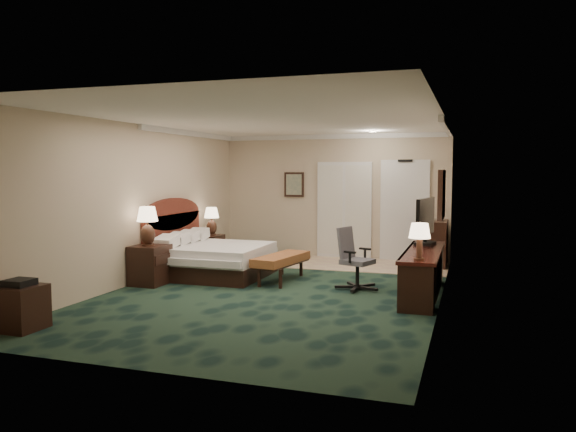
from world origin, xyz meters
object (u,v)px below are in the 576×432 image
(nightstand_far, at_px, (210,249))
(lamp_near, at_px, (148,226))
(bed, at_px, (215,260))
(bed_bench, at_px, (281,268))
(side_table, at_px, (20,308))
(tv, at_px, (425,222))
(nightstand_near, at_px, (150,265))
(minibar, at_px, (434,243))
(desk_chair, at_px, (358,259))
(lamp_far, at_px, (212,221))
(desk, at_px, (423,273))

(nightstand_far, distance_m, lamp_near, 2.49)
(bed, distance_m, bed_bench, 1.29)
(bed_bench, xyz_separation_m, side_table, (-2.01, -3.80, 0.04))
(bed_bench, relative_size, tv, 1.38)
(bed, xyz_separation_m, side_table, (-0.73, -3.86, -0.02))
(side_table, bearing_deg, lamp_near, 89.85)
(nightstand_near, relative_size, minibar, 0.72)
(desk_chair, height_order, minibar, desk_chair)
(lamp_far, bearing_deg, nightstand_far, -172.84)
(lamp_near, distance_m, minibar, 5.61)
(lamp_near, xyz_separation_m, desk_chair, (3.40, 0.73, -0.49))
(tv, bearing_deg, side_table, -128.13)
(nightstand_far, distance_m, desk_chair, 3.82)
(tv, xyz_separation_m, minibar, (0.02, 2.15, -0.62))
(bed, relative_size, side_table, 3.38)
(desk, bearing_deg, tv, 92.48)
(bed, xyz_separation_m, desk_chair, (2.68, -0.34, 0.21))
(side_table, height_order, tv, tv)
(lamp_far, xyz_separation_m, side_table, (-0.01, -5.19, -0.60))
(bed, height_order, side_table, bed)
(nightstand_far, xyz_separation_m, bed_bench, (2.04, -1.39, -0.06))
(nightstand_near, relative_size, desk_chair, 0.66)
(side_table, xyz_separation_m, minibar, (4.43, 6.20, 0.19))
(side_table, bearing_deg, lamp_far, 89.86)
(nightstand_near, relative_size, desk, 0.27)
(desk, height_order, desk_chair, desk_chair)
(lamp_near, height_order, desk, lamp_near)
(nightstand_near, distance_m, desk_chair, 3.47)
(side_table, distance_m, minibar, 7.62)
(bed, height_order, lamp_near, lamp_near)
(bed_bench, relative_size, desk_chair, 1.35)
(bed, distance_m, desk_chair, 2.71)
(nightstand_far, relative_size, lamp_near, 0.88)
(nightstand_near, relative_size, side_table, 1.24)
(nightstand_far, distance_m, tv, 4.65)
(nightstand_near, distance_m, lamp_far, 2.40)
(side_table, xyz_separation_m, tv, (4.41, 4.05, 0.82))
(bed, height_order, minibar, minibar)
(nightstand_far, distance_m, minibar, 4.57)
(lamp_far, distance_m, bed_bench, 2.52)
(bed, xyz_separation_m, desk, (3.71, -0.46, 0.06))
(desk, xyz_separation_m, minibar, (-0.01, 2.80, 0.11))
(side_table, bearing_deg, bed, 79.32)
(nightstand_near, height_order, desk_chair, desk_chair)
(lamp_far, xyz_separation_m, minibar, (4.42, 1.01, -0.40))
(nightstand_near, bearing_deg, bed, 54.51)
(lamp_near, bearing_deg, bed_bench, 26.60)
(bed, bearing_deg, bed_bench, -2.64)
(lamp_near, height_order, side_table, lamp_near)
(bed, distance_m, side_table, 3.92)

